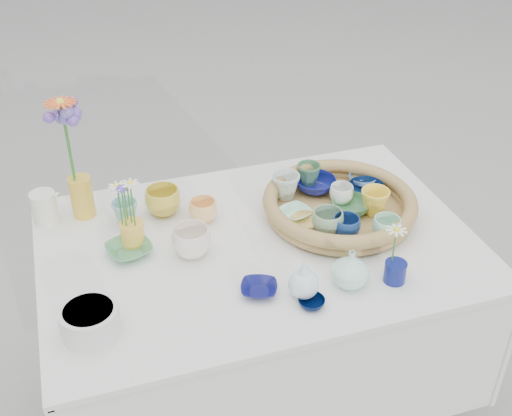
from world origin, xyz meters
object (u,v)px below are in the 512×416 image
object	(u,v)px
display_table	(258,412)
bud_vase_seafoam	(351,268)
wicker_tray	(339,205)
tall_vase_yellow	(82,197)

from	to	relation	value
display_table	bud_vase_seafoam	bearing A→B (deg)	-56.00
wicker_tray	bud_vase_seafoam	world-z (taller)	bud_vase_seafoam
display_table	wicker_tray	size ratio (longest dim) A/B	2.66
wicker_tray	tall_vase_yellow	distance (m)	0.79
display_table	wicker_tray	xyz separation A→B (m)	(0.28, 0.05, 0.80)
display_table	tall_vase_yellow	xyz separation A→B (m)	(-0.47, 0.30, 0.83)
tall_vase_yellow	bud_vase_seafoam	bearing A→B (deg)	-40.79
bud_vase_seafoam	tall_vase_yellow	xyz separation A→B (m)	(-0.64, 0.56, 0.01)
display_table	bud_vase_seafoam	world-z (taller)	bud_vase_seafoam
wicker_tray	tall_vase_yellow	xyz separation A→B (m)	(-0.75, 0.25, 0.03)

